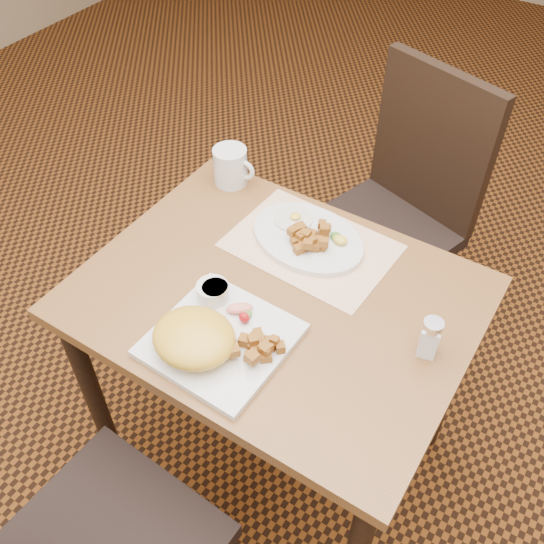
{
  "coord_description": "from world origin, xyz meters",
  "views": [
    {
      "loc": [
        0.5,
        -0.8,
        1.8
      ],
      "look_at": [
        -0.01,
        -0.0,
        0.82
      ],
      "focal_mm": 40.0,
      "sensor_mm": 36.0,
      "label": 1
    }
  ],
  "objects_px": {
    "plate_oval": "(308,238)",
    "coffee_mug": "(231,166)",
    "plate_square": "(221,340)",
    "salt_shaker": "(430,337)",
    "table": "(276,323)",
    "chair_far": "(399,204)"
  },
  "relations": [
    {
      "from": "plate_oval",
      "to": "coffee_mug",
      "type": "xyz_separation_m",
      "value": [
        -0.3,
        0.1,
        0.04
      ]
    },
    {
      "from": "plate_square",
      "to": "coffee_mug",
      "type": "relative_size",
      "value": 2.27
    },
    {
      "from": "plate_oval",
      "to": "salt_shaker",
      "type": "xyz_separation_m",
      "value": [
        0.39,
        -0.17,
        0.04
      ]
    },
    {
      "from": "plate_oval",
      "to": "table",
      "type": "bearing_deg",
      "value": -81.71
    },
    {
      "from": "plate_square",
      "to": "salt_shaker",
      "type": "relative_size",
      "value": 2.8
    },
    {
      "from": "table",
      "to": "plate_square",
      "type": "distance_m",
      "value": 0.22
    },
    {
      "from": "salt_shaker",
      "to": "plate_oval",
      "type": "bearing_deg",
      "value": 156.95
    },
    {
      "from": "salt_shaker",
      "to": "table",
      "type": "bearing_deg",
      "value": -175.43
    },
    {
      "from": "table",
      "to": "salt_shaker",
      "type": "relative_size",
      "value": 9.0
    },
    {
      "from": "plate_oval",
      "to": "plate_square",
      "type": "bearing_deg",
      "value": -89.32
    },
    {
      "from": "salt_shaker",
      "to": "coffee_mug",
      "type": "height_order",
      "value": "coffee_mug"
    },
    {
      "from": "table",
      "to": "chair_far",
      "type": "distance_m",
      "value": 0.72
    },
    {
      "from": "table",
      "to": "plate_square",
      "type": "bearing_deg",
      "value": -97.32
    },
    {
      "from": "table",
      "to": "plate_square",
      "type": "height_order",
      "value": "plate_square"
    },
    {
      "from": "plate_oval",
      "to": "coffee_mug",
      "type": "bearing_deg",
      "value": 162.16
    },
    {
      "from": "chair_far",
      "to": "coffee_mug",
      "type": "bearing_deg",
      "value": 66.7
    },
    {
      "from": "plate_square",
      "to": "salt_shaker",
      "type": "height_order",
      "value": "salt_shaker"
    },
    {
      "from": "chair_far",
      "to": "plate_oval",
      "type": "relative_size",
      "value": 3.19
    },
    {
      "from": "plate_oval",
      "to": "salt_shaker",
      "type": "relative_size",
      "value": 3.05
    },
    {
      "from": "chair_far",
      "to": "plate_square",
      "type": "distance_m",
      "value": 0.92
    },
    {
      "from": "table",
      "to": "coffee_mug",
      "type": "xyz_separation_m",
      "value": [
        -0.33,
        0.29,
        0.16
      ]
    },
    {
      "from": "plate_square",
      "to": "coffee_mug",
      "type": "height_order",
      "value": "coffee_mug"
    }
  ]
}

